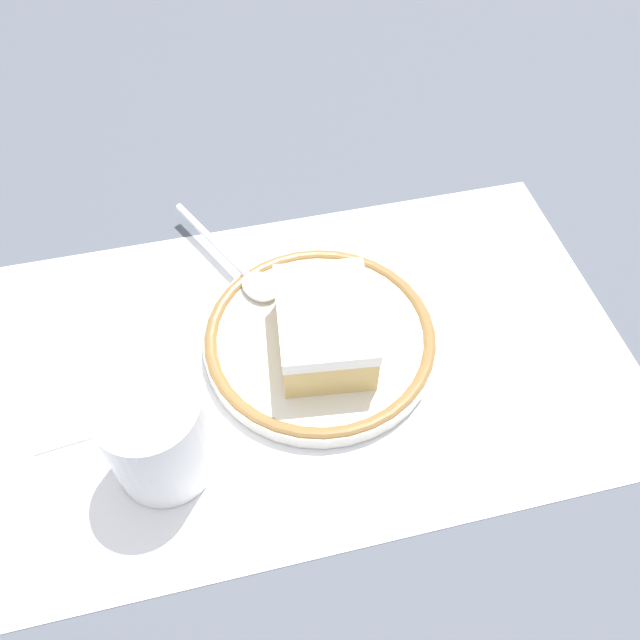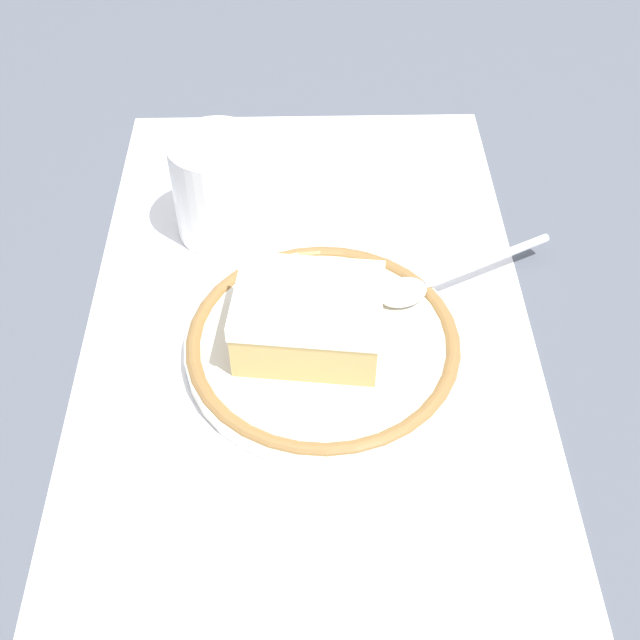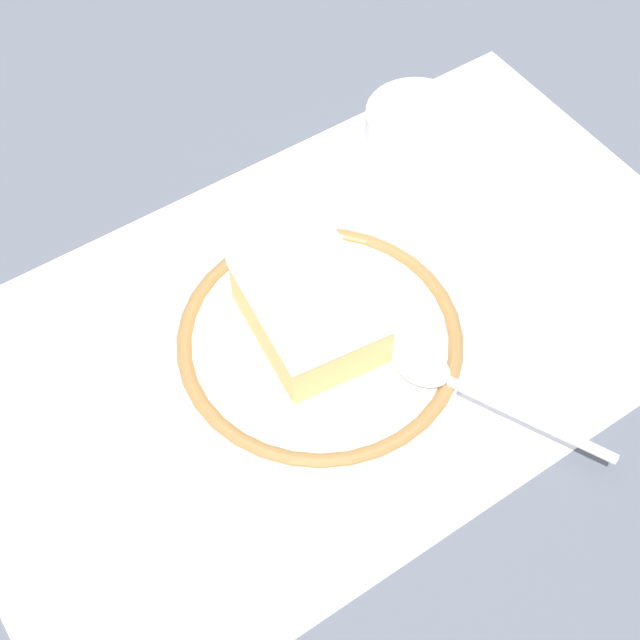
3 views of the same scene
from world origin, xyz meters
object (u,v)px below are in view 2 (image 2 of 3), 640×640
plate (320,344)px  cup (217,194)px  napkin (372,170)px  cake_slice (311,318)px  sugar_packet (278,169)px  spoon (430,281)px

plate → cup: (0.13, 0.08, 0.03)m
plate → napkin: 0.21m
cake_slice → cup: bearing=28.1°
plate → sugar_packet: 0.21m
plate → spoon: size_ratio=1.36×
spoon → cup: bearing=62.7°
cake_slice → cup: cup is taller
sugar_packet → plate: bearing=-171.2°
cup → napkin: size_ratio=0.63×
plate → cup: cup is taller
plate → napkin: (0.20, -0.05, -0.01)m
plate → napkin: bearing=-13.7°
spoon → cake_slice: bearing=121.1°
napkin → cake_slice: bearing=164.9°
napkin → sugar_packet: size_ratio=2.63×
spoon → plate: bearing=122.2°
plate → spoon: bearing=-57.8°
cup → sugar_packet: bearing=-31.4°
plate → sugar_packet: plate is taller
cup → spoon: bearing=-117.3°
sugar_packet → cake_slice: bearing=-172.8°
spoon → napkin: 0.16m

